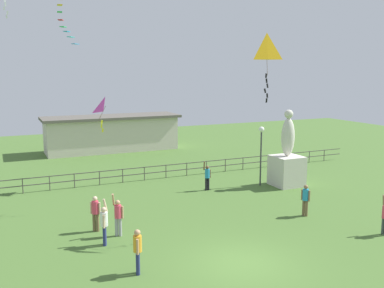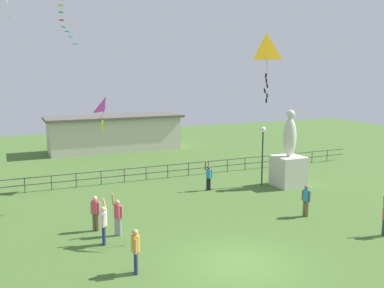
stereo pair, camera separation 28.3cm
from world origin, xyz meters
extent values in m
plane|color=#476B2D|center=(0.00, 0.00, 0.00)|extent=(80.00, 80.00, 0.00)
cube|color=beige|center=(8.72, 8.88, 0.98)|extent=(1.82, 1.82, 1.95)
ellipsoid|color=beige|center=(8.72, 8.88, 3.19)|extent=(0.90, 0.76, 2.48)
sphere|color=beige|center=(8.72, 8.88, 4.68)|extent=(0.56, 0.56, 0.56)
cylinder|color=#38383D|center=(7.19, 9.63, 1.77)|extent=(0.10, 0.10, 3.54)
sphere|color=white|center=(7.19, 9.63, 3.69)|extent=(0.36, 0.36, 0.36)
cylinder|color=navy|center=(-4.37, 4.09, 0.43)|extent=(0.15, 0.15, 0.86)
cylinder|color=navy|center=(-4.42, 3.93, 0.43)|extent=(0.15, 0.15, 0.86)
cylinder|color=white|center=(-4.40, 4.01, 1.16)|extent=(0.31, 0.31, 0.61)
sphere|color=beige|center=(-4.40, 4.01, 1.58)|extent=(0.23, 0.23, 0.23)
cylinder|color=beige|center=(-4.29, 4.19, 1.70)|extent=(0.23, 0.15, 0.58)
cylinder|color=beige|center=(-4.46, 3.81, 1.13)|extent=(0.09, 0.09, 0.58)
cylinder|color=#3F4C47|center=(7.48, -0.03, 0.39)|extent=(0.13, 0.13, 0.79)
cylinder|color=#8C6647|center=(7.53, 0.08, 1.56)|extent=(0.15, 0.09, 0.54)
cylinder|color=black|center=(3.41, 9.97, 0.40)|extent=(0.14, 0.14, 0.79)
cylinder|color=black|center=(3.57, 9.97, 0.40)|extent=(0.14, 0.14, 0.79)
cylinder|color=#268CBF|center=(3.49, 9.97, 1.08)|extent=(0.29, 0.29, 0.56)
sphere|color=brown|center=(3.49, 9.97, 1.46)|extent=(0.21, 0.21, 0.21)
cylinder|color=brown|center=(3.30, 10.02, 1.57)|extent=(0.09, 0.16, 0.54)
cylinder|color=brown|center=(3.68, 9.98, 1.04)|extent=(0.09, 0.09, 0.53)
cylinder|color=#99999E|center=(-3.66, 4.83, 0.43)|extent=(0.15, 0.15, 0.85)
cylinder|color=#99999E|center=(-3.51, 4.75, 0.43)|extent=(0.15, 0.15, 0.85)
cylinder|color=#D83F59|center=(-3.59, 4.79, 1.15)|extent=(0.31, 0.31, 0.60)
sphere|color=tan|center=(-3.59, 4.79, 1.57)|extent=(0.23, 0.23, 0.23)
cylinder|color=tan|center=(-3.75, 4.93, 1.69)|extent=(0.20, 0.27, 0.57)
cylinder|color=tan|center=(-3.40, 4.69, 1.12)|extent=(0.09, 0.09, 0.57)
cylinder|color=brown|center=(5.93, 3.43, 0.42)|extent=(0.14, 0.14, 0.83)
cylinder|color=brown|center=(5.87, 3.58, 0.42)|extent=(0.14, 0.14, 0.83)
cylinder|color=#268CBF|center=(5.90, 3.51, 1.13)|extent=(0.30, 0.30, 0.59)
sphere|color=#8C6647|center=(5.90, 3.51, 1.53)|extent=(0.22, 0.22, 0.22)
cylinder|color=#8C6647|center=(5.98, 3.32, 1.09)|extent=(0.09, 0.09, 0.56)
cylinder|color=#8C6647|center=(5.82, 3.70, 1.09)|extent=(0.09, 0.09, 0.56)
cylinder|color=brown|center=(-4.32, 5.75, 0.43)|extent=(0.15, 0.15, 0.85)
cylinder|color=brown|center=(-4.46, 5.85, 0.43)|extent=(0.15, 0.15, 0.85)
cylinder|color=#D83F59|center=(-4.39, 5.80, 1.16)|extent=(0.31, 0.31, 0.60)
sphere|color=beige|center=(-4.39, 5.80, 1.57)|extent=(0.23, 0.23, 0.23)
cylinder|color=beige|center=(-4.22, 5.68, 1.12)|extent=(0.09, 0.09, 0.57)
cylinder|color=beige|center=(-4.56, 5.92, 1.12)|extent=(0.09, 0.09, 0.57)
cylinder|color=navy|center=(-3.89, 0.91, 0.43)|extent=(0.15, 0.15, 0.87)
cylinder|color=navy|center=(-3.94, 0.75, 0.43)|extent=(0.15, 0.15, 0.87)
cylinder|color=orange|center=(-3.92, 0.83, 1.17)|extent=(0.32, 0.32, 0.61)
sphere|color=tan|center=(-3.92, 0.83, 1.60)|extent=(0.23, 0.23, 0.23)
cylinder|color=tan|center=(-3.86, 1.03, 1.14)|extent=(0.10, 0.10, 0.58)
cylinder|color=tan|center=(-3.98, 0.63, 1.14)|extent=(0.10, 0.10, 0.58)
cube|color=white|center=(-7.36, 13.88, 11.31)|extent=(0.08, 0.04, 0.20)
cube|color=white|center=(-7.35, 13.89, 11.09)|extent=(0.11, 0.01, 0.21)
cube|color=white|center=(-7.43, 13.85, 10.87)|extent=(0.09, 0.03, 0.20)
cube|color=white|center=(-7.27, 13.93, 10.65)|extent=(0.11, 0.03, 0.21)
cube|color=white|center=(-7.33, 13.90, 10.43)|extent=(0.09, 0.03, 0.20)
pyramid|color=#B22DB2|center=(-3.03, 8.84, 5.59)|extent=(0.87, 0.86, 0.85)
cylinder|color=#4C381E|center=(-3.20, 9.03, 5.17)|extent=(0.35, 0.39, 0.85)
cube|color=yellow|center=(-3.22, 9.02, 4.73)|extent=(0.12, 0.02, 0.21)
cube|color=yellow|center=(-3.25, 9.00, 4.51)|extent=(0.08, 0.04, 0.20)
cube|color=yellow|center=(-3.18, 9.04, 4.29)|extent=(0.10, 0.03, 0.20)
pyramid|color=yellow|center=(2.90, 2.98, 8.39)|extent=(1.10, 1.00, 1.20)
cylinder|color=#4C381E|center=(2.75, 2.69, 7.79)|extent=(0.32, 0.60, 1.20)
cube|color=black|center=(2.71, 2.67, 7.18)|extent=(0.10, 0.03, 0.21)
cube|color=black|center=(2.76, 2.69, 6.96)|extent=(0.09, 0.03, 0.20)
cube|color=black|center=(2.84, 2.73, 6.74)|extent=(0.09, 0.05, 0.20)
cube|color=black|center=(2.66, 2.64, 6.52)|extent=(0.11, 0.05, 0.21)
cube|color=black|center=(2.85, 2.74, 6.30)|extent=(0.09, 0.04, 0.20)
cube|color=black|center=(2.80, 2.71, 6.08)|extent=(0.09, 0.05, 0.20)
cube|color=yellow|center=(-5.00, 9.54, 10.63)|extent=(0.27, 0.47, 0.03)
cube|color=#1EB759|center=(-4.96, 9.99, 10.35)|extent=(0.30, 0.48, 0.03)
cube|color=red|center=(-4.87, 10.44, 10.01)|extent=(0.35, 0.50, 0.03)
cube|color=#1EB759|center=(-4.69, 10.85, 9.70)|extent=(0.43, 0.51, 0.03)
cube|color=#198CD1|center=(-4.46, 11.24, 9.50)|extent=(0.44, 0.51, 0.03)
cube|color=#19B2B2|center=(-4.20, 11.61, 9.25)|extent=(0.47, 0.50, 0.03)
cube|color=#198CD1|center=(-3.91, 11.95, 8.89)|extent=(0.48, 0.50, 0.03)
cylinder|color=#4C4742|center=(-7.07, 14.00, 0.47)|extent=(0.06, 0.06, 0.95)
cylinder|color=#4C4742|center=(-5.50, 14.00, 0.47)|extent=(0.06, 0.06, 0.95)
cylinder|color=#4C4742|center=(-3.98, 14.00, 0.47)|extent=(0.06, 0.06, 0.95)
cylinder|color=#4C4742|center=(-2.37, 14.00, 0.47)|extent=(0.06, 0.06, 0.95)
cylinder|color=#4C4742|center=(-0.82, 14.00, 0.47)|extent=(0.06, 0.06, 0.95)
cylinder|color=#4C4742|center=(0.71, 14.00, 0.47)|extent=(0.06, 0.06, 0.95)
cylinder|color=#4C4742|center=(2.28, 14.00, 0.47)|extent=(0.06, 0.06, 0.95)
cylinder|color=#4C4742|center=(3.87, 14.00, 0.47)|extent=(0.06, 0.06, 0.95)
cylinder|color=#4C4742|center=(5.44, 14.00, 0.47)|extent=(0.06, 0.06, 0.95)
cylinder|color=#4C4742|center=(7.00, 14.00, 0.47)|extent=(0.06, 0.06, 0.95)
cylinder|color=#4C4742|center=(8.52, 14.00, 0.47)|extent=(0.06, 0.06, 0.95)
cylinder|color=#4C4742|center=(10.09, 14.00, 0.47)|extent=(0.06, 0.06, 0.95)
cylinder|color=#4C4742|center=(11.64, 14.00, 0.47)|extent=(0.06, 0.06, 0.95)
cylinder|color=#4C4742|center=(13.19, 14.00, 0.47)|extent=(0.06, 0.06, 0.95)
cylinder|color=#4C4742|center=(14.80, 14.00, 0.47)|extent=(0.06, 0.06, 0.95)
cylinder|color=#4C4742|center=(16.34, 14.00, 0.47)|extent=(0.06, 0.06, 0.95)
cube|color=#4C4742|center=(0.00, 14.00, 0.91)|extent=(36.00, 0.05, 0.05)
cube|color=#4C4742|center=(0.00, 14.00, 0.47)|extent=(36.00, 0.05, 0.05)
cube|color=beige|center=(1.53, 26.00, 1.52)|extent=(11.93, 3.36, 3.04)
cube|color=#59544C|center=(1.53, 26.00, 3.16)|extent=(12.53, 3.96, 0.24)
camera|label=1|loc=(-8.35, -13.68, 7.39)|focal=40.73mm
camera|label=2|loc=(-8.09, -13.79, 7.39)|focal=40.73mm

